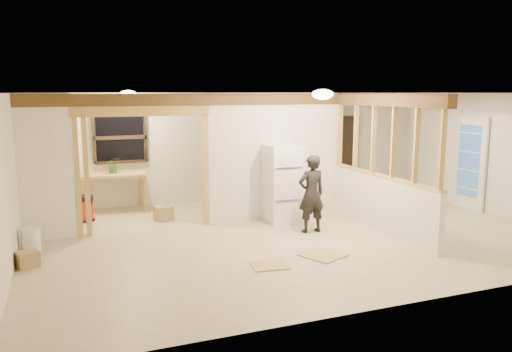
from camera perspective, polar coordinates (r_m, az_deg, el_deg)
name	(u,v)px	position (r m, az deg, el deg)	size (l,w,h in m)	color
floor	(292,234)	(9.06, 4.08, -6.59)	(9.00, 6.50, 0.01)	beige
ceiling	(293,93)	(8.71, 4.28, 9.45)	(9.00, 6.50, 0.01)	white
wall_back	(234,146)	(11.80, -2.57, 3.40)	(9.00, 0.01, 2.50)	silver
wall_front	(412,202)	(6.07, 17.37, -2.90)	(9.00, 0.01, 2.50)	silver
wall_left	(9,181)	(8.01, -26.37, -0.51)	(0.01, 6.50, 2.50)	silver
wall_right	(488,154)	(11.45, 25.03, 2.33)	(0.01, 6.50, 2.50)	silver
partition_left_stub	(46,168)	(9.17, -22.92, 0.88)	(0.90, 0.12, 2.50)	silver
partition_center	(276,156)	(9.96, 2.28, 2.27)	(2.80, 0.12, 2.50)	silver
doorway_frame	(144,171)	(9.28, -12.64, 0.56)	(2.46, 0.14, 2.20)	tan
header_beam_back	(217,99)	(9.47, -4.43, 8.73)	(7.00, 0.18, 0.22)	brown
header_beam_right	(385,100)	(9.17, 14.54, 8.43)	(0.18, 3.30, 0.22)	brown
pony_wall	(381,204)	(9.39, 14.06, -3.11)	(0.12, 3.20, 1.00)	silver
stud_partition	(383,141)	(9.21, 14.35, 3.95)	(0.14, 3.20, 1.32)	tan
window_back	(120,138)	(11.14, -15.26, 4.26)	(1.12, 0.10, 1.10)	black
french_door	(470,163)	(11.70, 23.27, 1.35)	(0.12, 0.86, 2.00)	white
ceiling_dome_main	(323,94)	(8.40, 7.63, 9.25)	(0.36, 0.36, 0.16)	#FFEABF
ceiling_dome_util	(128,94)	(10.25, -14.41, 9.08)	(0.32, 0.32, 0.14)	#FFEABF
hanging_bulb	(160,110)	(9.63, -10.86, 7.41)	(0.07, 0.07, 0.07)	#FFD88C
refrigerator	(282,184)	(9.70, 3.02, -0.87)	(0.62, 0.61, 1.52)	white
woman	(311,194)	(9.02, 6.34, -2.03)	(0.52, 0.34, 1.42)	black
work_table	(114,192)	(10.99, -15.88, -1.82)	(1.32, 0.66, 0.83)	tan
potted_plant	(113,165)	(10.90, -16.01, 1.18)	(0.30, 0.26, 0.33)	#35792F
shop_vac	(84,208)	(10.39, -19.04, -3.51)	(0.40, 0.40, 0.52)	#AE200F
bookshelf	(338,155)	(12.74, 9.41, 2.43)	(0.96, 0.32, 1.92)	black
bucket	(31,240)	(8.75, -24.36, -6.69)	(0.30, 0.30, 0.38)	silver
box_util_a	(163,213)	(10.09, -10.54, -4.20)	(0.33, 0.28, 0.28)	#A4834F
box_util_b	(59,227)	(9.64, -21.57, -5.49)	(0.26, 0.26, 0.24)	#A4834F
box_front	(28,259)	(8.04, -24.63, -8.65)	(0.30, 0.24, 0.24)	#A4834F
floor_panel_near	(323,255)	(7.93, 7.68, -8.93)	(0.59, 0.59, 0.02)	tan
floor_panel_far	(270,266)	(7.41, 1.56, -10.20)	(0.53, 0.42, 0.02)	tan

